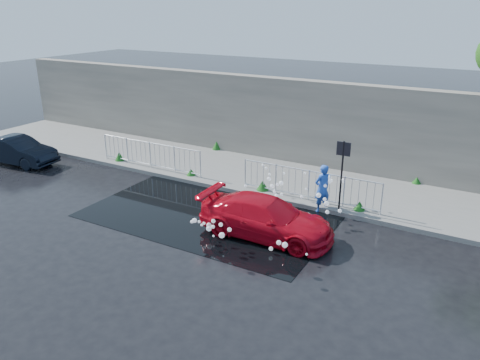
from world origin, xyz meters
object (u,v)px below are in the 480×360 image
at_px(sign_post, 342,165).
at_px(person, 322,188).
at_px(red_car, 266,218).
at_px(dark_car, 17,151).

distance_m(sign_post, person, 1.08).
distance_m(red_car, dark_car, 12.46).
bearing_deg(sign_post, person, -170.35).
distance_m(sign_post, dark_car, 14.01).
bearing_deg(sign_post, dark_car, -172.30).
distance_m(dark_car, person, 13.37).
relative_size(red_car, person, 2.50).
height_order(red_car, person, person).
bearing_deg(dark_car, red_car, -99.89).
xyz_separation_m(red_car, person, (0.81, 2.53, 0.23)).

